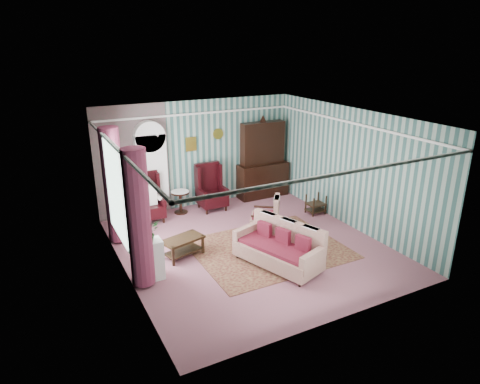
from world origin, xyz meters
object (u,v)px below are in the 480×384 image
bookcase (152,174)px  nest_table (316,204)px  round_side_table (181,202)px  sofa (278,240)px  dresser_hutch (263,157)px  wingback_left (148,198)px  wingback_right (212,188)px  plant_stand (148,260)px  coffee_table (183,247)px  floral_armchair (265,211)px  seated_woman (148,199)px

bookcase → nest_table: size_ratio=4.15×
round_side_table → sofa: (0.78, -3.60, 0.27)m
sofa → round_side_table: bearing=-6.9°
dresser_hutch → nest_table: bearing=-72.6°
wingback_left → wingback_right: (1.75, 0.00, 0.00)m
wingback_left → plant_stand: size_ratio=1.56×
plant_stand → sofa: 2.59m
bookcase → wingback_left: size_ratio=1.79×
nest_table → round_side_table: bearing=151.8°
dresser_hutch → round_side_table: 2.75m
dresser_hutch → wingback_left: dresser_hutch is taller
dresser_hutch → coffee_table: 4.31m
wingback_right → coffee_table: wingback_right is taller
bookcase → wingback_right: size_ratio=1.79×
wingback_left → round_side_table: 0.97m
bookcase → dresser_hutch: bearing=-2.1°
wingback_right → sofa: (-0.07, -3.45, -0.05)m
round_side_table → coffee_table: 2.48m
plant_stand → round_side_table: bearing=59.6°
dresser_hutch → floral_armchair: (-1.20, -2.16, -0.65)m
sofa → coffee_table: bearing=32.4°
nest_table → floral_armchair: bearing=-169.2°
wingback_left → floral_armchair: bearing=-39.4°
round_side_table → sofa: bearing=-77.7°
plant_stand → wingback_left: bearing=73.8°
bookcase → sofa: 4.13m
dresser_hutch → seated_woman: dresser_hutch is taller
wingback_right → seated_woman: bearing=180.0°
floral_armchair → coffee_table: size_ratio=1.19×
coffee_table → wingback_right: bearing=53.1°
dresser_hutch → wingback_left: size_ratio=1.89×
dresser_hutch → sofa: (-1.82, -3.72, -0.61)m
dresser_hutch → plant_stand: 5.31m
wingback_left → seated_woman: wingback_left is taller
wingback_left → nest_table: (4.07, -1.55, -0.35)m
floral_armchair → coffee_table: (-2.20, -0.30, -0.31)m
nest_table → coffee_table: (-3.97, -0.64, -0.06)m
bookcase → wingback_left: bookcase is taller
bookcase → nest_table: bookcase is taller
round_side_table → nest_table: size_ratio=1.11×
wingback_right → seated_woman: wingback_right is taller
sofa → floral_armchair: 1.68m
dresser_hutch → coffee_table: bearing=-144.1°
bookcase → floral_armchair: bearing=-48.0°
seated_woman → plant_stand: size_ratio=1.47×
wingback_right → plant_stand: size_ratio=1.56×
bookcase → coffee_table: bookcase is taller
bookcase → round_side_table: size_ratio=3.73×
seated_woman → sofa: (1.68, -3.45, -0.02)m
dresser_hutch → seated_woman: bearing=-175.6°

